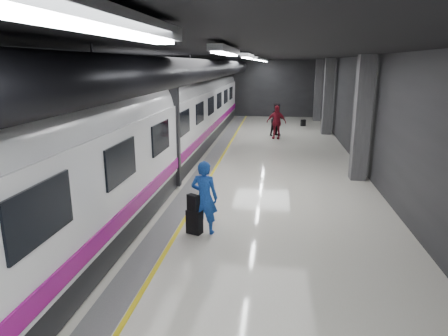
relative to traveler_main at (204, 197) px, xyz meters
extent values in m
plane|color=silver|center=(0.25, 3.57, -0.94)|extent=(40.00, 40.00, 0.00)
cube|color=black|center=(0.25, 3.57, 3.56)|extent=(10.00, 40.00, 0.02)
cube|color=#28282B|center=(0.25, 23.57, 1.31)|extent=(10.00, 0.02, 4.50)
cube|color=#28282B|center=(-4.75, 3.57, 1.31)|extent=(0.02, 40.00, 4.50)
cube|color=#28282B|center=(5.25, 3.57, 1.31)|extent=(0.02, 40.00, 4.50)
cube|color=slate|center=(-1.10, 3.57, -0.94)|extent=(0.65, 39.80, 0.01)
cube|color=yellow|center=(-0.70, 3.57, -0.94)|extent=(0.10, 39.80, 0.01)
cylinder|color=black|center=(-1.05, 3.57, 3.01)|extent=(0.80, 38.00, 0.80)
cube|color=silver|center=(0.85, -7.43, 3.46)|extent=(0.22, 2.60, 0.10)
cube|color=silver|center=(0.85, -2.43, 3.46)|extent=(0.22, 2.60, 0.10)
cube|color=silver|center=(0.85, 2.57, 3.46)|extent=(0.22, 2.60, 0.10)
cube|color=silver|center=(0.85, 7.57, 3.46)|extent=(0.22, 2.60, 0.10)
cube|color=silver|center=(0.85, 12.57, 3.46)|extent=(0.22, 2.60, 0.10)
cube|color=silver|center=(0.85, 17.57, 3.46)|extent=(0.22, 2.60, 0.10)
cube|color=silver|center=(0.85, 21.57, 3.46)|extent=(0.22, 2.60, 0.10)
cube|color=#515154|center=(4.80, 5.57, 1.31)|extent=(0.55, 0.55, 4.50)
cube|color=#515154|center=(4.80, 15.57, 1.31)|extent=(0.55, 0.55, 4.50)
cube|color=#515154|center=(4.80, 21.57, 1.31)|extent=(0.55, 0.55, 4.50)
cube|color=black|center=(-3.00, 3.57, -0.59)|extent=(2.80, 38.00, 0.60)
cube|color=white|center=(-3.00, 3.57, 0.81)|extent=(2.90, 38.00, 2.20)
cylinder|color=white|center=(-3.00, 3.57, 1.76)|extent=(2.80, 38.00, 2.80)
cube|color=#8D0C74|center=(-1.53, 3.57, 0.01)|extent=(0.04, 38.00, 0.35)
cube|color=black|center=(-3.00, 3.57, 1.06)|extent=(3.05, 0.25, 3.80)
cube|color=black|center=(-1.53, -4.43, 1.21)|extent=(0.05, 1.60, 0.85)
cube|color=black|center=(-1.53, -1.43, 1.21)|extent=(0.05, 1.60, 0.85)
cube|color=black|center=(-1.53, 1.57, 1.21)|extent=(0.05, 1.60, 0.85)
cube|color=black|center=(-1.53, 4.57, 1.21)|extent=(0.05, 1.60, 0.85)
cube|color=black|center=(-1.53, 7.57, 1.21)|extent=(0.05, 1.60, 0.85)
cube|color=black|center=(-1.53, 10.57, 1.21)|extent=(0.05, 1.60, 0.85)
cube|color=black|center=(-1.53, 13.57, 1.21)|extent=(0.05, 1.60, 0.85)
cube|color=black|center=(-1.53, 16.57, 1.21)|extent=(0.05, 1.60, 0.85)
cube|color=black|center=(-1.53, 19.57, 1.21)|extent=(0.05, 1.60, 0.85)
imported|color=blue|center=(0.00, 0.00, 0.00)|extent=(0.74, 0.54, 1.88)
cube|color=black|center=(-0.25, -0.08, -0.63)|extent=(0.44, 0.36, 0.62)
cube|color=black|center=(-0.26, -0.12, -0.11)|extent=(0.35, 0.31, 0.42)
imported|color=black|center=(1.82, 14.48, 0.04)|extent=(1.21, 1.18, 1.96)
imported|color=maroon|center=(1.76, 13.55, 0.01)|extent=(1.17, 0.64, 1.90)
cube|color=black|center=(3.61, 18.61, -0.72)|extent=(0.36, 0.31, 0.45)
camera|label=1|loc=(1.70, -9.32, 3.24)|focal=32.00mm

